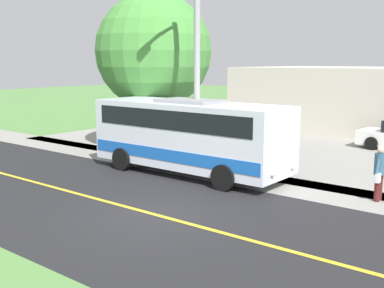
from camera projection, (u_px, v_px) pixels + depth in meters
ground_plane at (154, 214)px, 13.51m from camera, size 120.00×120.00×0.00m
road_surface at (154, 214)px, 13.51m from camera, size 8.00×100.00×0.01m
sidewalk at (251, 179)px, 17.51m from camera, size 2.40×100.00×0.01m
road_centre_line at (154, 214)px, 13.51m from camera, size 0.16×100.00×0.00m
shuttle_bus_front at (190, 133)px, 18.19m from camera, size 2.76×8.02×2.86m
pedestrian_with_bags at (380, 172)px, 14.68m from camera, size 0.72×0.34×1.72m
street_light_pole at (195, 48)px, 17.91m from camera, size 1.97×0.24×8.69m
tree_curbside at (154, 52)px, 22.61m from camera, size 5.51×5.51×7.50m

